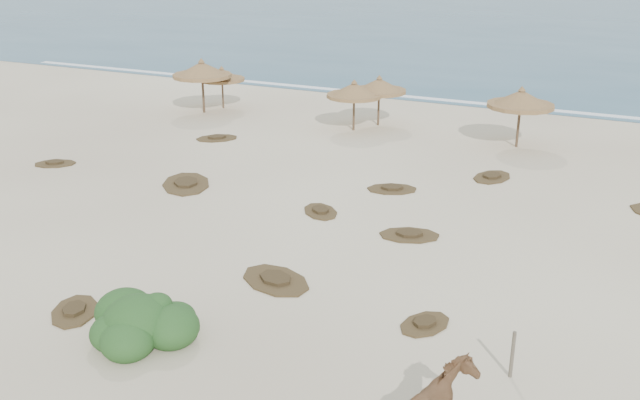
{
  "coord_description": "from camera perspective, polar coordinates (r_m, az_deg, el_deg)",
  "views": [
    {
      "loc": [
        8.42,
        -15.52,
        9.4
      ],
      "look_at": [
        -1.2,
        5.0,
        0.93
      ],
      "focal_mm": 40.0,
      "sensor_mm": 36.0,
      "label": 1
    }
  ],
  "objects": [
    {
      "name": "scrub_12",
      "position": [
        18.7,
        8.39,
        -9.75
      ],
      "size": [
        1.53,
        1.84,
        0.16
      ],
      "rotation": [
        0.0,
        0.0,
        1.19
      ],
      "color": "brown",
      "rests_on": "ground"
    },
    {
      "name": "palapa_1",
      "position": [
        40.39,
        -9.43,
        10.19
      ],
      "size": [
        4.05,
        4.05,
        3.05
      ],
      "rotation": [
        0.0,
        0.0,
        0.29
      ],
      "color": "brown",
      "rests_on": "ground"
    },
    {
      "name": "scrub_2",
      "position": [
        25.64,
        0.04,
        -0.89
      ],
      "size": [
        2.03,
        2.06,
        0.16
      ],
      "rotation": [
        0.0,
        0.0,
        2.32
      ],
      "color": "brown",
      "rests_on": "ground"
    },
    {
      "name": "palapa_2",
      "position": [
        36.18,
        2.75,
        8.71
      ],
      "size": [
        3.54,
        3.54,
        2.61
      ],
      "rotation": [
        0.0,
        0.0,
        0.33
      ],
      "color": "brown",
      "rests_on": "ground"
    },
    {
      "name": "palapa_3",
      "position": [
        37.3,
        4.76,
        9.05
      ],
      "size": [
        3.6,
        3.6,
        2.64
      ],
      "rotation": [
        0.0,
        0.0,
        0.34
      ],
      "color": "brown",
      "rests_on": "ground"
    },
    {
      "name": "foam_line",
      "position": [
        43.39,
        13.45,
        7.42
      ],
      "size": [
        70.0,
        0.6,
        0.01
      ],
      "primitive_type": "cube",
      "color": "white",
      "rests_on": "ground"
    },
    {
      "name": "ocean",
      "position": [
        91.39,
        20.28,
        13.37
      ],
      "size": [
        200.0,
        100.0,
        0.01
      ],
      "primitive_type": "cube",
      "color": "#25526F",
      "rests_on": "ground"
    },
    {
      "name": "palapa_4",
      "position": [
        34.4,
        15.77,
        7.72
      ],
      "size": [
        3.58,
        3.58,
        2.89
      ],
      "rotation": [
        0.0,
        0.0,
        0.17
      ],
      "color": "brown",
      "rests_on": "ground"
    },
    {
      "name": "palapa_0",
      "position": [
        41.43,
        -7.86,
        9.85
      ],
      "size": [
        2.65,
        2.65,
        2.42
      ],
      "rotation": [
        0.0,
        0.0,
        0.02
      ],
      "color": "brown",
      "rests_on": "ground"
    },
    {
      "name": "scrub_8",
      "position": [
        33.12,
        -20.44,
        2.77
      ],
      "size": [
        2.12,
        1.89,
        0.16
      ],
      "rotation": [
        0.0,
        0.0,
        0.52
      ],
      "color": "brown",
      "rests_on": "ground"
    },
    {
      "name": "scrub_3",
      "position": [
        23.84,
        7.17,
        -2.77
      ],
      "size": [
        2.35,
        1.94,
        0.16
      ],
      "rotation": [
        0.0,
        0.0,
        0.36
      ],
      "color": "brown",
      "rests_on": "ground"
    },
    {
      "name": "scrub_1",
      "position": [
        28.99,
        -10.66,
        1.31
      ],
      "size": [
        3.21,
        3.44,
        0.16
      ],
      "rotation": [
        0.0,
        0.0,
        2.2
      ],
      "color": "brown",
      "rests_on": "ground"
    },
    {
      "name": "scrub_9",
      "position": [
        20.71,
        -3.57,
        -6.38
      ],
      "size": [
        2.84,
        2.4,
        0.16
      ],
      "rotation": [
        0.0,
        0.0,
        2.73
      ],
      "color": "brown",
      "rests_on": "ground"
    },
    {
      "name": "fence_post_near",
      "position": [
        16.86,
        15.13,
        -11.85
      ],
      "size": [
        0.1,
        0.1,
        1.16
      ],
      "primitive_type": "cylinder",
      "rotation": [
        0.0,
        0.0,
        -0.13
      ],
      "color": "#6C6151",
      "rests_on": "ground"
    },
    {
      "name": "ground",
      "position": [
        20.0,
        -2.99,
        -7.57
      ],
      "size": [
        160.0,
        160.0,
        0.0
      ],
      "primitive_type": "plane",
      "color": "#F0E7C6",
      "rests_on": "ground"
    },
    {
      "name": "scrub_11",
      "position": [
        20.16,
        -19.05,
        -8.37
      ],
      "size": [
        2.01,
        2.19,
        0.16
      ],
      "rotation": [
        0.0,
        0.0,
        2.15
      ],
      "color": "brown",
      "rests_on": "ground"
    },
    {
      "name": "scrub_7",
      "position": [
        30.13,
        13.6,
        1.82
      ],
      "size": [
        1.82,
        2.31,
        0.16
      ],
      "rotation": [
        0.0,
        0.0,
        1.29
      ],
      "color": "brown",
      "rests_on": "ground"
    },
    {
      "name": "scrub_13",
      "position": [
        28.05,
        5.78,
        0.91
      ],
      "size": [
        2.32,
        1.97,
        0.16
      ],
      "rotation": [
        0.0,
        0.0,
        0.42
      ],
      "color": "brown",
      "rests_on": "ground"
    },
    {
      "name": "bush",
      "position": [
        18.31,
        -14.22,
        -9.53
      ],
      "size": [
        2.95,
        2.59,
        1.32
      ],
      "rotation": [
        0.0,
        0.0,
        -0.21
      ],
      "color": "#285424",
      "rests_on": "ground"
    },
    {
      "name": "scrub_6",
      "position": [
        35.35,
        -8.25,
        4.94
      ],
      "size": [
        2.41,
        2.32,
        0.16
      ],
      "rotation": [
        0.0,
        0.0,
        0.7
      ],
      "color": "brown",
      "rests_on": "ground"
    }
  ]
}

